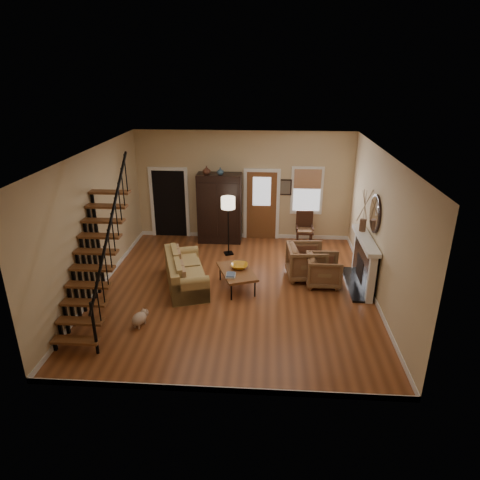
# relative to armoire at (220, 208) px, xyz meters

# --- Properties ---
(room) EXTENTS (7.00, 7.33, 3.30)m
(room) POSITION_rel_armoire_xyz_m (0.29, -1.39, 0.46)
(room) COLOR brown
(room) RESTS_ON ground
(staircase) EXTENTS (0.94, 2.80, 3.20)m
(staircase) POSITION_rel_armoire_xyz_m (-2.08, -4.45, 0.55)
(staircase) COLOR brown
(staircase) RESTS_ON ground
(fireplace) EXTENTS (0.33, 1.95, 2.30)m
(fireplace) POSITION_rel_armoire_xyz_m (3.83, -2.65, -0.31)
(fireplace) COLOR black
(fireplace) RESTS_ON ground
(armoire) EXTENTS (1.30, 0.60, 2.10)m
(armoire) POSITION_rel_armoire_xyz_m (0.00, 0.00, 0.00)
(armoire) COLOR black
(armoire) RESTS_ON ground
(vase_a) EXTENTS (0.24, 0.24, 0.25)m
(vase_a) POSITION_rel_armoire_xyz_m (-0.35, -0.10, 1.17)
(vase_a) COLOR #4C2619
(vase_a) RESTS_ON armoire
(vase_b) EXTENTS (0.20, 0.20, 0.21)m
(vase_b) POSITION_rel_armoire_xyz_m (0.05, -0.10, 1.16)
(vase_b) COLOR #334C60
(vase_b) RESTS_ON armoire
(sofa) EXTENTS (1.41, 2.14, 0.74)m
(sofa) POSITION_rel_armoire_xyz_m (-0.51, -2.97, -0.68)
(sofa) COLOR #A2834A
(sofa) RESTS_ON ground
(coffee_table) EXTENTS (1.09, 1.38, 0.47)m
(coffee_table) POSITION_rel_armoire_xyz_m (0.74, -3.01, -0.82)
(coffee_table) COLOR brown
(coffee_table) RESTS_ON ground
(bowl) EXTENTS (0.41, 0.41, 0.10)m
(bowl) POSITION_rel_armoire_xyz_m (0.79, -2.86, -0.53)
(bowl) COLOR orange
(bowl) RESTS_ON coffee_table
(books) EXTENTS (0.22, 0.30, 0.06)m
(books) POSITION_rel_armoire_xyz_m (0.62, -3.31, -0.56)
(books) COLOR beige
(books) RESTS_ON coffee_table
(armchair_left) EXTENTS (0.84, 0.81, 0.76)m
(armchair_left) POSITION_rel_armoire_xyz_m (2.84, -2.69, -0.67)
(armchair_left) COLOR brown
(armchair_left) RESTS_ON ground
(armchair_right) EXTENTS (1.02, 1.00, 0.86)m
(armchair_right) POSITION_rel_armoire_xyz_m (2.45, -2.33, -0.62)
(armchair_right) COLOR brown
(armchair_right) RESTS_ON ground
(floor_lamp) EXTENTS (0.50, 0.50, 1.69)m
(floor_lamp) POSITION_rel_armoire_xyz_m (0.35, -1.00, -0.20)
(floor_lamp) COLOR black
(floor_lamp) RESTS_ON ground
(side_chair) EXTENTS (0.54, 0.54, 1.02)m
(side_chair) POSITION_rel_armoire_xyz_m (2.55, -0.20, -0.54)
(side_chair) COLOR #361C11
(side_chair) RESTS_ON ground
(dog) EXTENTS (0.38, 0.49, 0.31)m
(dog) POSITION_rel_armoire_xyz_m (-1.14, -4.80, -0.89)
(dog) COLOR tan
(dog) RESTS_ON ground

